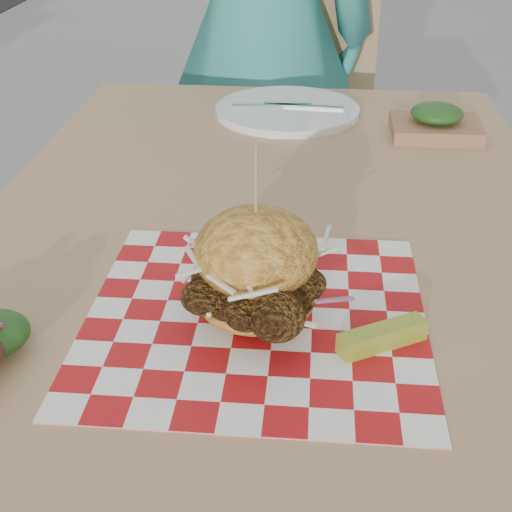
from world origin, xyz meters
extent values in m
plane|color=gray|center=(0.00, 0.00, 0.00)|extent=(80.00, 80.00, 0.00)
imported|color=teal|center=(-0.04, 0.67, 0.79)|extent=(0.61, 0.42, 1.58)
cube|color=tan|center=(0.05, -0.24, 0.73)|extent=(0.80, 1.20, 0.04)
cylinder|color=#333338|center=(-0.29, 0.30, 0.35)|extent=(0.05, 0.05, 0.71)
cylinder|color=#333338|center=(0.39, 0.30, 0.35)|extent=(0.05, 0.05, 0.71)
cube|color=tan|center=(0.05, 0.57, 0.45)|extent=(0.53, 0.53, 0.04)
cube|color=tan|center=(-0.01, 0.76, 0.70)|extent=(0.41, 0.17, 0.50)
cylinder|color=#333338|center=(-0.06, 0.34, 0.21)|extent=(0.03, 0.03, 0.43)
cylinder|color=#333338|center=(0.28, 0.45, 0.21)|extent=(0.03, 0.03, 0.43)
cylinder|color=#333338|center=(-0.17, 0.68, 0.21)|extent=(0.03, 0.03, 0.43)
cylinder|color=#333338|center=(0.17, 0.79, 0.21)|extent=(0.03, 0.03, 0.43)
cube|color=#B61215|center=(0.05, -0.48, 0.75)|extent=(0.36, 0.36, 0.00)
ellipsoid|color=gold|center=(0.05, -0.48, 0.77)|extent=(0.13, 0.13, 0.04)
ellipsoid|color=brown|center=(0.05, -0.48, 0.79)|extent=(0.14, 0.13, 0.07)
ellipsoid|color=gold|center=(0.05, -0.48, 0.83)|extent=(0.13, 0.13, 0.09)
cylinder|color=tan|center=(0.05, -0.48, 0.90)|extent=(0.00, 0.00, 0.10)
cube|color=olive|center=(0.18, -0.52, 0.76)|extent=(0.09, 0.07, 0.02)
cylinder|color=white|center=(0.05, 0.19, 0.76)|extent=(0.27, 0.27, 0.01)
cube|color=silver|center=(0.02, 0.19, 0.77)|extent=(0.15, 0.03, 0.00)
cube|color=silver|center=(0.08, 0.19, 0.77)|extent=(0.15, 0.03, 0.00)
cube|color=#936443|center=(0.31, 0.10, 0.76)|extent=(0.15, 0.12, 0.02)
ellipsoid|color=#154012|center=(0.31, 0.10, 0.79)|extent=(0.09, 0.09, 0.03)
camera|label=1|loc=(0.11, -1.11, 1.19)|focal=50.00mm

